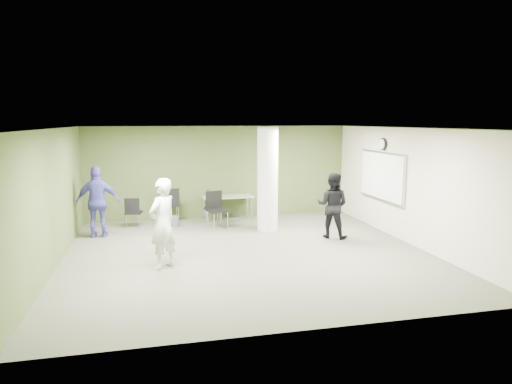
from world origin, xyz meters
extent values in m
plane|color=#535442|center=(0.00, 0.00, 0.00)|extent=(8.00, 8.00, 0.00)
plane|color=white|center=(0.00, 0.00, 2.80)|extent=(8.00, 8.00, 0.00)
cube|color=#4F5729|center=(0.00, 4.00, 1.40)|extent=(8.00, 2.80, 0.02)
cube|color=#4F5729|center=(-4.00, 0.00, 1.40)|extent=(0.02, 8.00, 2.80)
cube|color=beige|center=(4.00, 0.00, 1.40)|extent=(0.02, 8.00, 2.80)
cylinder|color=silver|center=(1.00, 2.00, 1.40)|extent=(0.56, 0.56, 2.80)
cube|color=silver|center=(3.93, 1.20, 1.50)|extent=(0.04, 2.30, 1.30)
cube|color=white|center=(3.91, 1.20, 1.50)|extent=(0.02, 2.20, 1.20)
cylinder|color=black|center=(3.93, 1.20, 2.35)|extent=(0.05, 0.32, 0.32)
cylinder|color=white|center=(3.90, 1.20, 2.35)|extent=(0.02, 0.26, 0.26)
cube|color=gray|center=(0.15, 3.55, 0.70)|extent=(1.54, 0.72, 0.04)
cylinder|color=silver|center=(-0.52, 3.26, 0.34)|extent=(0.04, 0.04, 0.68)
cylinder|color=silver|center=(0.84, 3.31, 0.34)|extent=(0.04, 0.04, 0.68)
cylinder|color=silver|center=(-0.54, 3.79, 0.34)|extent=(0.04, 0.04, 0.68)
cylinder|color=silver|center=(0.82, 3.84, 0.34)|extent=(0.04, 0.04, 0.68)
cylinder|color=#1C4617|center=(-0.45, 3.37, 0.85)|extent=(0.07, 0.07, 0.25)
cylinder|color=#B2B2B7|center=(-0.15, 3.32, 0.81)|extent=(0.06, 0.06, 0.18)
cylinder|color=#4C4C4C|center=(-1.46, 2.95, 0.15)|extent=(0.26, 0.26, 0.30)
cube|color=black|center=(-2.57, 3.15, 0.42)|extent=(0.50, 0.50, 0.05)
cube|color=black|center=(-2.60, 2.96, 0.65)|extent=(0.41, 0.11, 0.42)
cylinder|color=silver|center=(-2.36, 3.29, 0.20)|extent=(0.02, 0.02, 0.40)
cylinder|color=silver|center=(-2.71, 3.36, 0.20)|extent=(0.02, 0.02, 0.40)
cylinder|color=silver|center=(-2.43, 2.95, 0.20)|extent=(0.02, 0.02, 0.40)
cylinder|color=silver|center=(-2.77, 3.01, 0.20)|extent=(0.02, 0.02, 0.40)
cube|color=black|center=(-1.54, 3.65, 0.49)|extent=(0.55, 0.55, 0.05)
cube|color=black|center=(-1.52, 3.42, 0.77)|extent=(0.49, 0.08, 0.49)
cylinder|color=silver|center=(-1.35, 3.88, 0.24)|extent=(0.02, 0.02, 0.47)
cylinder|color=silver|center=(-1.77, 3.84, 0.24)|extent=(0.02, 0.02, 0.47)
cylinder|color=silver|center=(-1.32, 3.46, 0.24)|extent=(0.02, 0.02, 0.47)
cylinder|color=silver|center=(-1.73, 3.42, 0.24)|extent=(0.02, 0.02, 0.47)
cube|color=black|center=(-0.30, 2.53, 0.49)|extent=(0.63, 0.63, 0.05)
cube|color=black|center=(-0.36, 2.75, 0.77)|extent=(0.47, 0.19, 0.49)
cylinder|color=silver|center=(-0.43, 2.27, 0.24)|extent=(0.02, 0.02, 0.47)
cylinder|color=silver|center=(-0.03, 2.40, 0.24)|extent=(0.02, 0.02, 0.47)
cylinder|color=silver|center=(-0.56, 2.67, 0.24)|extent=(0.02, 0.02, 0.47)
cylinder|color=silver|center=(-0.16, 2.80, 0.24)|extent=(0.02, 0.02, 0.47)
cube|color=black|center=(-0.34, 3.31, 0.43)|extent=(0.56, 0.56, 0.05)
cube|color=black|center=(-0.27, 3.51, 0.68)|extent=(0.42, 0.17, 0.43)
cylinder|color=silver|center=(-0.57, 3.20, 0.21)|extent=(0.02, 0.02, 0.42)
cylinder|color=silver|center=(-0.22, 3.08, 0.21)|extent=(0.02, 0.02, 0.42)
cylinder|color=silver|center=(-0.46, 3.55, 0.21)|extent=(0.02, 0.02, 0.42)
cylinder|color=silver|center=(-0.11, 3.43, 0.21)|extent=(0.02, 0.02, 0.42)
imported|color=silver|center=(-1.86, -0.70, 0.92)|extent=(0.79, 0.78, 1.84)
imported|color=black|center=(2.40, 0.84, 0.83)|extent=(1.03, 0.99, 1.67)
imported|color=#3B3C94|center=(-3.40, 2.22, 0.91)|extent=(1.09, 0.50, 1.83)
camera|label=1|loc=(-2.03, -9.80, 2.96)|focal=32.00mm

